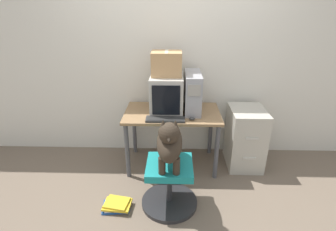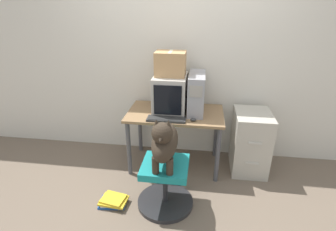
{
  "view_description": "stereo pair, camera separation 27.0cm",
  "coord_description": "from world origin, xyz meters",
  "px_view_note": "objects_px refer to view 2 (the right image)",
  "views": [
    {
      "loc": [
        0.03,
        -2.48,
        1.9
      ],
      "look_at": [
        -0.04,
        -0.01,
        0.81
      ],
      "focal_mm": 28.0,
      "sensor_mm": 36.0,
      "label": 1
    },
    {
      "loc": [
        0.3,
        -2.46,
        1.9
      ],
      "look_at": [
        -0.04,
        -0.01,
        0.81
      ],
      "focal_mm": 28.0,
      "sensor_mm": 36.0,
      "label": 2
    }
  ],
  "objects_px": {
    "pc_tower": "(196,93)",
    "keyboard": "(166,119)",
    "office_chair": "(165,185)",
    "dog": "(164,141)",
    "book_stack_floor": "(113,201)",
    "crt_monitor": "(170,93)",
    "filing_cabinet": "(250,142)",
    "cardboard_box": "(171,64)"
  },
  "relations": [
    {
      "from": "crt_monitor",
      "to": "pc_tower",
      "type": "xyz_separation_m",
      "value": [
        0.3,
        0.02,
        0.01
      ]
    },
    {
      "from": "dog",
      "to": "office_chair",
      "type": "bearing_deg",
      "value": 90.0
    },
    {
      "from": "cardboard_box",
      "to": "pc_tower",
      "type": "bearing_deg",
      "value": 2.57
    },
    {
      "from": "pc_tower",
      "to": "keyboard",
      "type": "height_order",
      "value": "pc_tower"
    },
    {
      "from": "crt_monitor",
      "to": "office_chair",
      "type": "bearing_deg",
      "value": -86.2
    },
    {
      "from": "keyboard",
      "to": "book_stack_floor",
      "type": "relative_size",
      "value": 1.4
    },
    {
      "from": "pc_tower",
      "to": "book_stack_floor",
      "type": "distance_m",
      "value": 1.46
    },
    {
      "from": "filing_cabinet",
      "to": "cardboard_box",
      "type": "relative_size",
      "value": 2.22
    },
    {
      "from": "office_chair",
      "to": "filing_cabinet",
      "type": "bearing_deg",
      "value": 39.7
    },
    {
      "from": "keyboard",
      "to": "office_chair",
      "type": "xyz_separation_m",
      "value": [
        0.06,
        -0.49,
        -0.49
      ]
    },
    {
      "from": "cardboard_box",
      "to": "dog",
      "type": "bearing_deg",
      "value": -86.38
    },
    {
      "from": "book_stack_floor",
      "to": "pc_tower",
      "type": "bearing_deg",
      "value": 48.2
    },
    {
      "from": "pc_tower",
      "to": "filing_cabinet",
      "type": "distance_m",
      "value": 0.87
    },
    {
      "from": "crt_monitor",
      "to": "filing_cabinet",
      "type": "bearing_deg",
      "value": -0.67
    },
    {
      "from": "keyboard",
      "to": "dog",
      "type": "xyz_separation_m",
      "value": [
        0.06,
        -0.52,
        0.02
      ]
    },
    {
      "from": "pc_tower",
      "to": "keyboard",
      "type": "relative_size",
      "value": 1.16
    },
    {
      "from": "keyboard",
      "to": "cardboard_box",
      "type": "height_order",
      "value": "cardboard_box"
    },
    {
      "from": "keyboard",
      "to": "pc_tower",
      "type": "bearing_deg",
      "value": 44.05
    },
    {
      "from": "office_chair",
      "to": "filing_cabinet",
      "type": "relative_size",
      "value": 0.77
    },
    {
      "from": "keyboard",
      "to": "cardboard_box",
      "type": "distance_m",
      "value": 0.61
    },
    {
      "from": "dog",
      "to": "keyboard",
      "type": "bearing_deg",
      "value": 96.36
    },
    {
      "from": "dog",
      "to": "cardboard_box",
      "type": "xyz_separation_m",
      "value": [
        -0.05,
        0.8,
        0.52
      ]
    },
    {
      "from": "crt_monitor",
      "to": "keyboard",
      "type": "relative_size",
      "value": 1.11
    },
    {
      "from": "keyboard",
      "to": "dog",
      "type": "height_order",
      "value": "dog"
    },
    {
      "from": "office_chair",
      "to": "dog",
      "type": "distance_m",
      "value": 0.51
    },
    {
      "from": "pc_tower",
      "to": "cardboard_box",
      "type": "height_order",
      "value": "cardboard_box"
    },
    {
      "from": "dog",
      "to": "filing_cabinet",
      "type": "height_order",
      "value": "dog"
    },
    {
      "from": "keyboard",
      "to": "filing_cabinet",
      "type": "height_order",
      "value": "keyboard"
    },
    {
      "from": "crt_monitor",
      "to": "dog",
      "type": "distance_m",
      "value": 0.82
    },
    {
      "from": "office_chair",
      "to": "filing_cabinet",
      "type": "distance_m",
      "value": 1.19
    },
    {
      "from": "pc_tower",
      "to": "book_stack_floor",
      "type": "height_order",
      "value": "pc_tower"
    },
    {
      "from": "office_chair",
      "to": "book_stack_floor",
      "type": "xyz_separation_m",
      "value": [
        -0.52,
        -0.08,
        -0.2
      ]
    },
    {
      "from": "dog",
      "to": "filing_cabinet",
      "type": "distance_m",
      "value": 1.26
    },
    {
      "from": "filing_cabinet",
      "to": "pc_tower",
      "type": "bearing_deg",
      "value": 177.53
    },
    {
      "from": "crt_monitor",
      "to": "keyboard",
      "type": "height_order",
      "value": "crt_monitor"
    },
    {
      "from": "pc_tower",
      "to": "keyboard",
      "type": "distance_m",
      "value": 0.47
    },
    {
      "from": "crt_monitor",
      "to": "pc_tower",
      "type": "height_order",
      "value": "pc_tower"
    },
    {
      "from": "crt_monitor",
      "to": "pc_tower",
      "type": "bearing_deg",
      "value": 3.31
    },
    {
      "from": "keyboard",
      "to": "book_stack_floor",
      "type": "height_order",
      "value": "keyboard"
    },
    {
      "from": "office_chair",
      "to": "filing_cabinet",
      "type": "xyz_separation_m",
      "value": [
        0.91,
        0.75,
        0.13
      ]
    },
    {
      "from": "crt_monitor",
      "to": "office_chair",
      "type": "height_order",
      "value": "crt_monitor"
    },
    {
      "from": "office_chair",
      "to": "cardboard_box",
      "type": "bearing_deg",
      "value": 93.78
    }
  ]
}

